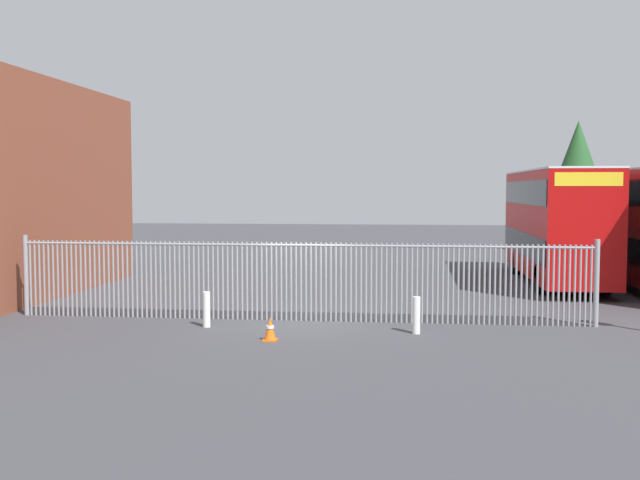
{
  "coord_description": "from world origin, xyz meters",
  "views": [
    {
      "loc": [
        2.94,
        -20.79,
        3.68
      ],
      "look_at": [
        0.0,
        4.0,
        2.0
      ],
      "focal_mm": 42.52,
      "sensor_mm": 36.0,
      "label": 1
    }
  ],
  "objects_px": {
    "double_decker_bus_behind_fence_left": "(556,221)",
    "traffic_cone_by_gate": "(270,329)",
    "bollard_center_front": "(416,315)",
    "bollard_near_left": "(206,309)"
  },
  "relations": [
    {
      "from": "double_decker_bus_behind_fence_left",
      "to": "traffic_cone_by_gate",
      "type": "bearing_deg",
      "value": -125.56
    },
    {
      "from": "bollard_center_front",
      "to": "traffic_cone_by_gate",
      "type": "distance_m",
      "value": 3.78
    },
    {
      "from": "double_decker_bus_behind_fence_left",
      "to": "traffic_cone_by_gate",
      "type": "relative_size",
      "value": 18.32
    },
    {
      "from": "bollard_center_front",
      "to": "bollard_near_left",
      "type": "bearing_deg",
      "value": 177.13
    },
    {
      "from": "bollard_near_left",
      "to": "double_decker_bus_behind_fence_left",
      "type": "bearing_deg",
      "value": 44.92
    },
    {
      "from": "double_decker_bus_behind_fence_left",
      "to": "traffic_cone_by_gate",
      "type": "xyz_separation_m",
      "value": [
        -9.03,
        -12.64,
        -2.13
      ]
    },
    {
      "from": "bollard_near_left",
      "to": "bollard_center_front",
      "type": "xyz_separation_m",
      "value": [
        5.56,
        -0.28,
        0.0
      ]
    },
    {
      "from": "double_decker_bus_behind_fence_left",
      "to": "bollard_center_front",
      "type": "distance_m",
      "value": 12.72
    },
    {
      "from": "double_decker_bus_behind_fence_left",
      "to": "bollard_center_front",
      "type": "xyz_separation_m",
      "value": [
        -5.5,
        -11.3,
        -1.95
      ]
    },
    {
      "from": "double_decker_bus_behind_fence_left",
      "to": "bollard_near_left",
      "type": "height_order",
      "value": "double_decker_bus_behind_fence_left"
    }
  ]
}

